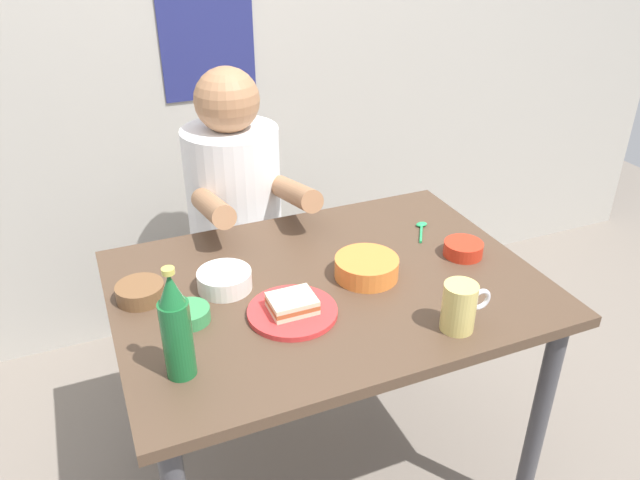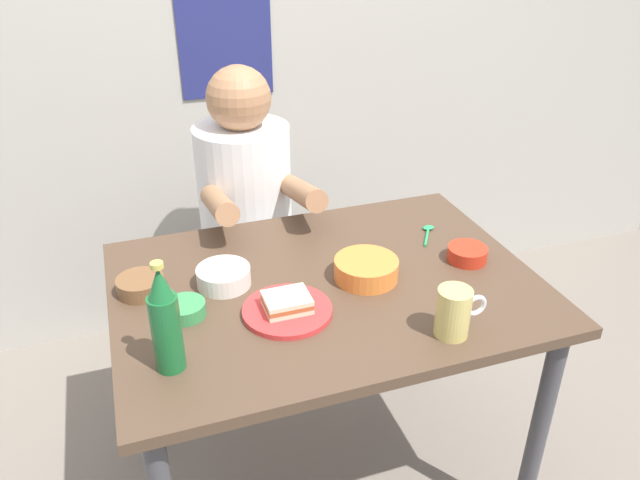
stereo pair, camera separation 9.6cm
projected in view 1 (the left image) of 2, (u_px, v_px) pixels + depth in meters
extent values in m
plane|color=slate|center=(326.00, 475.00, 1.99)|extent=(6.00, 6.00, 0.00)
cube|color=#ADA89E|center=(211.00, 1.00, 2.20)|extent=(4.40, 0.08, 2.60)
cube|color=navy|center=(207.00, 32.00, 2.20)|extent=(0.34, 0.01, 0.48)
cube|color=#4C3828|center=(327.00, 286.00, 1.64)|extent=(1.10, 0.80, 0.03)
cylinder|color=#3F3F44|center=(538.00, 423.00, 1.71)|extent=(0.05, 0.05, 0.71)
cylinder|color=#3F3F44|center=(139.00, 364.00, 1.92)|extent=(0.05, 0.05, 0.71)
cylinder|color=#3F3F44|center=(413.00, 295.00, 2.26)|extent=(0.05, 0.05, 0.71)
cylinder|color=#4C4C51|center=(243.00, 320.00, 2.37)|extent=(0.08, 0.08, 0.41)
cylinder|color=#2D2D33|center=(240.00, 271.00, 2.26)|extent=(0.34, 0.34, 0.04)
cylinder|color=white|center=(234.00, 201.00, 2.13)|extent=(0.32, 0.32, 0.52)
sphere|color=#A0704C|center=(227.00, 100.00, 1.95)|extent=(0.21, 0.21, 0.21)
cylinder|color=#A0704C|center=(212.00, 208.00, 1.82)|extent=(0.07, 0.31, 0.14)
cylinder|color=#A0704C|center=(295.00, 193.00, 1.91)|extent=(0.07, 0.31, 0.14)
cylinder|color=red|center=(292.00, 312.00, 1.50)|extent=(0.22, 0.22, 0.01)
cube|color=beige|center=(292.00, 307.00, 1.49)|extent=(0.11, 0.09, 0.01)
cube|color=#9E592D|center=(292.00, 303.00, 1.49)|extent=(0.11, 0.09, 0.01)
cube|color=beige|center=(292.00, 299.00, 1.48)|extent=(0.11, 0.09, 0.01)
cylinder|color=#D1BC66|center=(459.00, 307.00, 1.43)|extent=(0.08, 0.08, 0.12)
torus|color=silver|center=(480.00, 299.00, 1.44)|extent=(0.06, 0.01, 0.06)
cylinder|color=#19602D|center=(178.00, 339.00, 1.27)|extent=(0.06, 0.06, 0.18)
cone|color=#19602D|center=(171.00, 289.00, 1.21)|extent=(0.05, 0.05, 0.07)
cylinder|color=#BFB74C|center=(168.00, 271.00, 1.19)|extent=(0.03, 0.03, 0.01)
cylinder|color=brown|center=(140.00, 292.00, 1.55)|extent=(0.12, 0.12, 0.04)
cylinder|color=brown|center=(140.00, 289.00, 1.54)|extent=(0.10, 0.10, 0.02)
cylinder|color=silver|center=(225.00, 280.00, 1.59)|extent=(0.14, 0.14, 0.05)
cylinder|color=tan|center=(224.00, 276.00, 1.58)|extent=(0.11, 0.11, 0.02)
cylinder|color=red|center=(463.00, 249.00, 1.74)|extent=(0.11, 0.11, 0.04)
cylinder|color=#A33521|center=(464.00, 246.00, 1.74)|extent=(0.09, 0.09, 0.02)
cylinder|color=orange|center=(367.00, 268.00, 1.64)|extent=(0.17, 0.17, 0.05)
cylinder|color=#B25B2D|center=(367.00, 264.00, 1.63)|extent=(0.14, 0.14, 0.02)
cylinder|color=#388C4C|center=(189.00, 315.00, 1.47)|extent=(0.10, 0.10, 0.03)
cylinder|color=#5B643A|center=(189.00, 312.00, 1.47)|extent=(0.08, 0.08, 0.02)
cylinder|color=#26A559|center=(421.00, 233.00, 1.85)|extent=(0.07, 0.10, 0.01)
ellipsoid|color=#26A559|center=(422.00, 224.00, 1.90)|extent=(0.04, 0.02, 0.01)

